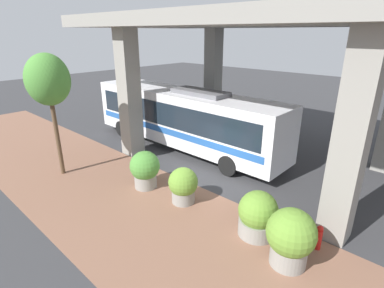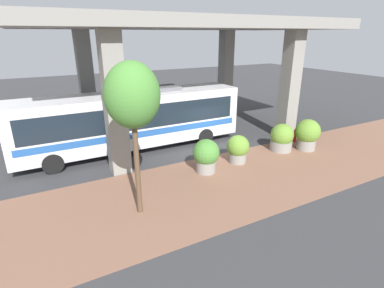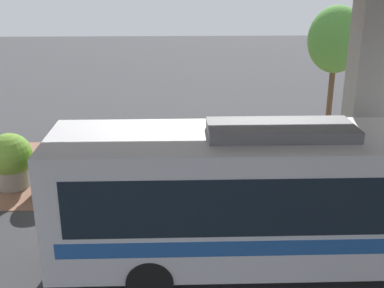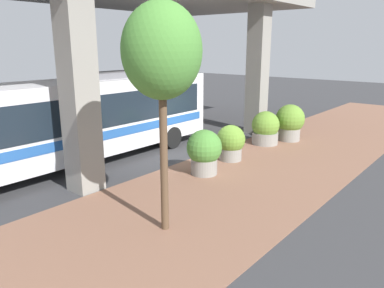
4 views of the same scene
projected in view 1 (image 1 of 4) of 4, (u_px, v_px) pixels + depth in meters
ground_plane at (200, 187)px, 13.11m from camera, size 80.00×80.00×0.00m
sidewalk_strip at (147, 216)px, 11.04m from camera, size 6.00×40.00×0.02m
overpass at (259, 34)px, 13.64m from camera, size 9.40×18.86×7.22m
bus at (183, 116)px, 16.97m from camera, size 2.68×12.59×3.54m
fire_hydrant at (319, 237)px, 9.26m from camera, size 0.41×0.20×0.86m
planter_front at (258, 215)px, 9.82m from camera, size 1.30×1.30×1.59m
planter_middle at (291, 237)px, 8.48m from camera, size 1.42×1.42×1.81m
planter_back at (183, 185)px, 11.73m from camera, size 1.17×1.17×1.48m
planter_extra at (145, 169)px, 12.84m from camera, size 1.29×1.29×1.67m
street_tree_near at (48, 81)px, 12.86m from camera, size 1.87×1.87×5.59m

